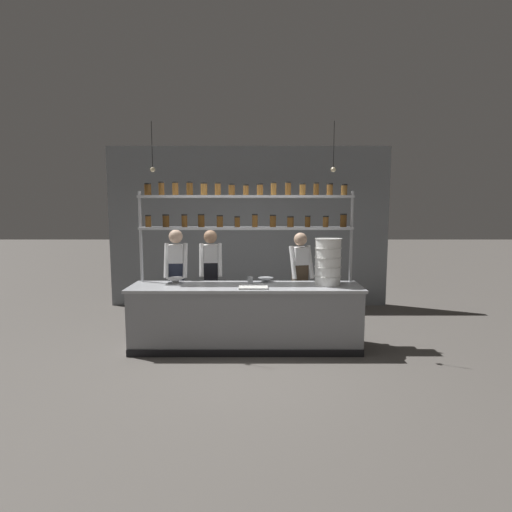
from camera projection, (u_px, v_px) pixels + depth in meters
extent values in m
plane|color=#5B5651|center=(246.00, 348.00, 5.81)|extent=(40.00, 40.00, 0.00)
cube|color=gray|center=(249.00, 227.00, 8.18)|extent=(5.70, 0.12, 3.25)
cube|color=gray|center=(246.00, 318.00, 5.76)|extent=(3.24, 0.72, 0.88)
cube|color=#ADAFB5|center=(246.00, 287.00, 5.70)|extent=(3.30, 0.76, 0.04)
cube|color=black|center=(245.00, 353.00, 5.44)|extent=(3.24, 0.03, 0.10)
cylinder|color=#ADAFB5|center=(142.00, 267.00, 6.00)|extent=(0.04, 0.04, 2.27)
cylinder|color=#ADAFB5|center=(350.00, 267.00, 6.00)|extent=(0.04, 0.04, 2.27)
cube|color=#ADAFB5|center=(246.00, 228.00, 5.93)|extent=(3.14, 0.28, 0.04)
cylinder|color=brown|center=(148.00, 222.00, 5.92)|extent=(0.09, 0.09, 0.16)
cylinder|color=black|center=(148.00, 216.00, 5.91)|extent=(0.09, 0.09, 0.02)
cylinder|color=#513314|center=(166.00, 221.00, 5.92)|extent=(0.10, 0.10, 0.17)
cylinder|color=black|center=(166.00, 215.00, 5.91)|extent=(0.10, 0.10, 0.02)
cylinder|color=brown|center=(184.00, 221.00, 5.92)|extent=(0.09, 0.09, 0.17)
cylinder|color=black|center=(184.00, 215.00, 5.91)|extent=(0.09, 0.09, 0.02)
cylinder|color=#513314|center=(201.00, 221.00, 5.92)|extent=(0.10, 0.10, 0.17)
cylinder|color=black|center=(201.00, 215.00, 5.91)|extent=(0.10, 0.10, 0.02)
cylinder|color=brown|center=(220.00, 222.00, 5.92)|extent=(0.10, 0.10, 0.16)
cylinder|color=black|center=(220.00, 216.00, 5.91)|extent=(0.10, 0.10, 0.02)
cylinder|color=brown|center=(237.00, 222.00, 5.92)|extent=(0.08, 0.08, 0.14)
cylinder|color=black|center=(237.00, 217.00, 5.91)|extent=(0.08, 0.08, 0.02)
cylinder|color=brown|center=(255.00, 221.00, 5.92)|extent=(0.08, 0.08, 0.17)
cylinder|color=black|center=(255.00, 215.00, 5.91)|extent=(0.09, 0.09, 0.02)
cylinder|color=brown|center=(273.00, 222.00, 5.92)|extent=(0.09, 0.09, 0.16)
cylinder|color=black|center=(273.00, 215.00, 5.91)|extent=(0.09, 0.09, 0.02)
cylinder|color=brown|center=(290.00, 222.00, 5.92)|extent=(0.10, 0.10, 0.14)
cylinder|color=black|center=(290.00, 217.00, 5.91)|extent=(0.10, 0.10, 0.02)
cylinder|color=#513314|center=(308.00, 222.00, 5.92)|extent=(0.08, 0.08, 0.15)
cylinder|color=black|center=(308.00, 216.00, 5.91)|extent=(0.08, 0.08, 0.02)
cylinder|color=brown|center=(326.00, 222.00, 5.92)|extent=(0.09, 0.09, 0.15)
cylinder|color=black|center=(326.00, 216.00, 5.91)|extent=(0.09, 0.09, 0.02)
cylinder|color=#513314|center=(343.00, 221.00, 5.92)|extent=(0.10, 0.10, 0.18)
cylinder|color=black|center=(343.00, 214.00, 5.91)|extent=(0.10, 0.10, 0.02)
cube|color=#ADAFB5|center=(246.00, 197.00, 5.87)|extent=(3.14, 0.28, 0.04)
cylinder|color=#513314|center=(148.00, 190.00, 5.86)|extent=(0.10, 0.10, 0.16)
cylinder|color=black|center=(148.00, 184.00, 5.85)|extent=(0.10, 0.10, 0.02)
cylinder|color=brown|center=(161.00, 189.00, 5.86)|extent=(0.08, 0.08, 0.18)
cylinder|color=black|center=(161.00, 182.00, 5.85)|extent=(0.09, 0.09, 0.02)
cylinder|color=brown|center=(175.00, 189.00, 5.86)|extent=(0.09, 0.09, 0.18)
cylinder|color=black|center=(175.00, 182.00, 5.85)|extent=(0.09, 0.09, 0.02)
cylinder|color=#513314|center=(190.00, 189.00, 5.86)|extent=(0.09, 0.09, 0.18)
cylinder|color=black|center=(189.00, 182.00, 5.85)|extent=(0.10, 0.10, 0.02)
cylinder|color=brown|center=(204.00, 190.00, 5.86)|extent=(0.10, 0.10, 0.17)
cylinder|color=black|center=(204.00, 183.00, 5.85)|extent=(0.10, 0.10, 0.02)
cylinder|color=brown|center=(218.00, 190.00, 5.86)|extent=(0.09, 0.09, 0.17)
cylinder|color=black|center=(218.00, 183.00, 5.85)|extent=(0.09, 0.09, 0.02)
cylinder|color=brown|center=(232.00, 190.00, 5.86)|extent=(0.09, 0.09, 0.15)
cylinder|color=black|center=(232.00, 185.00, 5.85)|extent=(0.10, 0.10, 0.02)
cylinder|color=brown|center=(246.00, 191.00, 5.86)|extent=(0.08, 0.08, 0.14)
cylinder|color=black|center=(246.00, 185.00, 5.85)|extent=(0.08, 0.08, 0.02)
cylinder|color=brown|center=(260.00, 190.00, 5.86)|extent=(0.09, 0.09, 0.15)
cylinder|color=black|center=(260.00, 184.00, 5.85)|extent=(0.09, 0.09, 0.02)
cylinder|color=brown|center=(274.00, 189.00, 5.86)|extent=(0.08, 0.08, 0.17)
cylinder|color=black|center=(274.00, 183.00, 5.85)|extent=(0.09, 0.09, 0.02)
cylinder|color=brown|center=(288.00, 189.00, 5.86)|extent=(0.08, 0.08, 0.18)
cylinder|color=black|center=(288.00, 183.00, 5.85)|extent=(0.09, 0.09, 0.02)
cylinder|color=brown|center=(302.00, 190.00, 5.86)|extent=(0.09, 0.09, 0.16)
cylinder|color=black|center=(303.00, 184.00, 5.85)|extent=(0.09, 0.09, 0.02)
cylinder|color=#513314|center=(316.00, 190.00, 5.86)|extent=(0.08, 0.08, 0.17)
cylinder|color=black|center=(316.00, 183.00, 5.85)|extent=(0.08, 0.08, 0.02)
cylinder|color=brown|center=(330.00, 190.00, 5.86)|extent=(0.09, 0.09, 0.16)
cylinder|color=black|center=(330.00, 184.00, 5.85)|extent=(0.09, 0.09, 0.02)
cylinder|color=brown|center=(344.00, 190.00, 5.86)|extent=(0.09, 0.09, 0.14)
cylinder|color=black|center=(344.00, 185.00, 5.85)|extent=(0.09, 0.09, 0.02)
cylinder|color=black|center=(172.00, 310.00, 6.34)|extent=(0.11, 0.11, 0.81)
cylinder|color=black|center=(182.00, 310.00, 6.35)|extent=(0.11, 0.11, 0.81)
cube|color=#232838|center=(177.00, 274.00, 6.27)|extent=(0.23, 0.19, 0.35)
cube|color=white|center=(176.00, 254.00, 6.23)|extent=(0.23, 0.20, 0.29)
sphere|color=beige|center=(176.00, 236.00, 6.20)|extent=(0.21, 0.21, 0.21)
cylinder|color=white|center=(166.00, 261.00, 6.17)|extent=(0.09, 0.25, 0.53)
cylinder|color=white|center=(185.00, 260.00, 6.20)|extent=(0.09, 0.25, 0.53)
cylinder|color=black|center=(206.00, 308.00, 6.48)|extent=(0.11, 0.11, 0.81)
cylinder|color=black|center=(216.00, 308.00, 6.50)|extent=(0.11, 0.11, 0.81)
cube|color=black|center=(211.00, 273.00, 6.42)|extent=(0.24, 0.19, 0.35)
cube|color=white|center=(211.00, 254.00, 6.38)|extent=(0.24, 0.20, 0.29)
sphere|color=#A37A5B|center=(210.00, 237.00, 6.35)|extent=(0.21, 0.21, 0.21)
cylinder|color=white|center=(201.00, 260.00, 6.32)|extent=(0.09, 0.25, 0.53)
cylinder|color=white|center=(220.00, 260.00, 6.35)|extent=(0.09, 0.25, 0.53)
cylinder|color=black|center=(295.00, 310.00, 6.38)|extent=(0.11, 0.11, 0.79)
cylinder|color=black|center=(304.00, 310.00, 6.42)|extent=(0.11, 0.11, 0.79)
cube|color=#473828|center=(300.00, 275.00, 6.34)|extent=(0.26, 0.22, 0.34)
cube|color=white|center=(300.00, 256.00, 6.30)|extent=(0.26, 0.23, 0.28)
sphere|color=tan|center=(300.00, 239.00, 6.27)|extent=(0.21, 0.21, 0.21)
cylinder|color=white|center=(293.00, 263.00, 6.22)|extent=(0.13, 0.25, 0.52)
cylinder|color=white|center=(310.00, 262.00, 6.29)|extent=(0.13, 0.25, 0.52)
cylinder|color=white|center=(327.00, 281.00, 5.74)|extent=(0.36, 0.36, 0.12)
cylinder|color=silver|center=(327.00, 276.00, 5.73)|extent=(0.38, 0.38, 0.01)
cylinder|color=white|center=(328.00, 271.00, 5.72)|extent=(0.36, 0.36, 0.12)
cylinder|color=silver|center=(328.00, 267.00, 5.71)|extent=(0.38, 0.38, 0.01)
cylinder|color=white|center=(328.00, 262.00, 5.71)|extent=(0.36, 0.36, 0.12)
cylinder|color=silver|center=(328.00, 257.00, 5.70)|extent=(0.38, 0.38, 0.01)
cylinder|color=white|center=(328.00, 253.00, 5.69)|extent=(0.36, 0.36, 0.12)
cylinder|color=silver|center=(328.00, 248.00, 5.68)|extent=(0.38, 0.38, 0.01)
cylinder|color=white|center=(328.00, 243.00, 5.67)|extent=(0.36, 0.36, 0.12)
cylinder|color=silver|center=(328.00, 239.00, 5.67)|extent=(0.38, 0.38, 0.01)
cube|color=silver|center=(253.00, 287.00, 5.51)|extent=(0.40, 0.26, 0.02)
cylinder|color=silver|center=(266.00, 282.00, 5.97)|extent=(0.10, 0.10, 0.01)
cone|color=silver|center=(266.00, 280.00, 5.97)|extent=(0.23, 0.23, 0.06)
cylinder|color=white|center=(175.00, 283.00, 5.89)|extent=(0.12, 0.12, 0.01)
cone|color=white|center=(175.00, 280.00, 5.89)|extent=(0.27, 0.27, 0.07)
cylinder|color=#B2B7BC|center=(250.00, 280.00, 5.84)|extent=(0.08, 0.08, 0.10)
cylinder|color=black|center=(152.00, 145.00, 5.46)|extent=(0.01, 0.01, 0.65)
sphere|color=#F9E5B2|center=(153.00, 170.00, 5.50)|extent=(0.07, 0.07, 0.07)
cylinder|color=black|center=(334.00, 145.00, 5.46)|extent=(0.01, 0.01, 0.65)
sphere|color=#F9E5B2|center=(333.00, 170.00, 5.50)|extent=(0.07, 0.07, 0.07)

